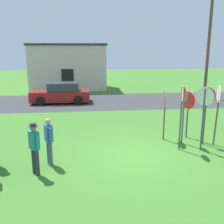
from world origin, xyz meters
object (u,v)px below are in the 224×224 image
(parked_car_on_street, at_px, (61,93))
(stop_sign_far_back, at_px, (204,108))
(stop_sign_tallest, at_px, (181,107))
(stop_sign_nearest, at_px, (165,105))
(stop_sign_center_cluster, at_px, (206,105))
(stop_sign_rear_right, at_px, (184,106))
(person_holding_notes, at_px, (49,139))
(utility_pole, at_px, (209,42))
(stop_sign_leaning_left, at_px, (188,106))
(person_in_teal, at_px, (34,146))
(stop_sign_rear_left, at_px, (218,105))

(parked_car_on_street, distance_m, stop_sign_far_back, 11.99)
(stop_sign_tallest, relative_size, stop_sign_nearest, 1.15)
(stop_sign_center_cluster, distance_m, stop_sign_far_back, 0.75)
(stop_sign_rear_right, relative_size, person_holding_notes, 1.47)
(utility_pole, relative_size, parked_car_on_street, 1.95)
(utility_pole, bearing_deg, person_holding_notes, -133.61)
(stop_sign_far_back, bearing_deg, stop_sign_leaning_left, 89.89)
(utility_pole, xyz_separation_m, person_in_teal, (-11.42, -12.31, -3.41))
(stop_sign_tallest, height_order, stop_sign_rear_right, stop_sign_tallest)
(parked_car_on_street, xyz_separation_m, stop_sign_rear_right, (5.86, -9.28, 0.95))
(stop_sign_rear_right, xyz_separation_m, stop_sign_rear_left, (1.30, -0.37, 0.10))
(stop_sign_tallest, height_order, person_in_teal, stop_sign_tallest)
(stop_sign_nearest, bearing_deg, stop_sign_rear_right, -39.71)
(stop_sign_leaning_left, xyz_separation_m, stop_sign_rear_left, (0.82, -1.09, 0.25))
(stop_sign_leaning_left, bearing_deg, stop_sign_rear_left, -52.97)
(utility_pole, bearing_deg, stop_sign_far_back, -115.44)
(stop_sign_nearest, relative_size, person_holding_notes, 1.36)
(stop_sign_rear_left, bearing_deg, stop_sign_leaning_left, 127.03)
(stop_sign_rear_left, xyz_separation_m, person_in_teal, (-7.07, -1.91, -0.75))
(stop_sign_tallest, bearing_deg, stop_sign_rear_right, 62.03)
(stop_sign_nearest, bearing_deg, stop_sign_leaning_left, 9.04)
(utility_pole, distance_m, stop_sign_center_cluster, 11.62)
(stop_sign_rear_right, bearing_deg, stop_sign_tallest, -117.97)
(stop_sign_center_cluster, height_order, stop_sign_nearest, stop_sign_center_cluster)
(stop_sign_nearest, bearing_deg, stop_sign_center_cluster, -26.32)
(stop_sign_tallest, height_order, person_holding_notes, stop_sign_tallest)
(stop_sign_leaning_left, height_order, person_holding_notes, stop_sign_leaning_left)
(stop_sign_center_cluster, relative_size, stop_sign_rear_left, 0.97)
(utility_pole, height_order, parked_car_on_street, utility_pole)
(parked_car_on_street, xyz_separation_m, person_holding_notes, (0.45, -10.86, 0.26))
(stop_sign_far_back, bearing_deg, stop_sign_center_cluster, 59.36)
(parked_car_on_street, relative_size, stop_sign_nearest, 1.88)
(parked_car_on_street, distance_m, stop_sign_rear_left, 12.06)
(utility_pole, height_order, stop_sign_rear_right, utility_pole)
(parked_car_on_street, relative_size, stop_sign_tallest, 1.64)
(stop_sign_nearest, relative_size, stop_sign_rear_left, 0.90)
(stop_sign_center_cluster, distance_m, stop_sign_tallest, 1.31)
(utility_pole, distance_m, stop_sign_rear_left, 11.58)
(stop_sign_leaning_left, distance_m, person_in_teal, 6.95)
(stop_sign_leaning_left, bearing_deg, utility_pole, 60.94)
(stop_sign_far_back, height_order, stop_sign_rear_right, stop_sign_far_back)
(stop_sign_rear_right, distance_m, stop_sign_leaning_left, 0.88)
(utility_pole, bearing_deg, stop_sign_leaning_left, -119.06)
(stop_sign_far_back, bearing_deg, utility_pole, 64.56)
(stop_sign_leaning_left, bearing_deg, parked_car_on_street, 126.54)
(stop_sign_tallest, bearing_deg, stop_sign_rear_left, 10.81)
(parked_car_on_street, xyz_separation_m, person_in_teal, (0.09, -11.55, 0.30))
(stop_sign_leaning_left, bearing_deg, stop_sign_far_back, -90.11)
(stop_sign_tallest, bearing_deg, stop_sign_center_cluster, 21.36)
(parked_car_on_street, bearing_deg, utility_pole, 3.74)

